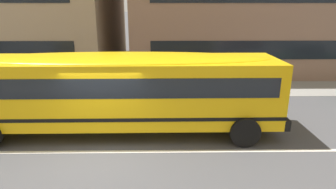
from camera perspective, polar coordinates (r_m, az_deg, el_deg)
ground_plane at (r=9.51m, az=-12.67°, el=-11.05°), size 400.00×400.00×0.00m
sidewalk_far at (r=16.10m, az=-7.66°, el=1.14°), size 120.00×3.00×0.01m
lane_centreline at (r=9.51m, az=-12.67°, el=-11.04°), size 110.00×0.16×0.01m
school_bus at (r=10.28m, az=-10.85°, el=1.52°), size 12.86×3.04×2.87m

